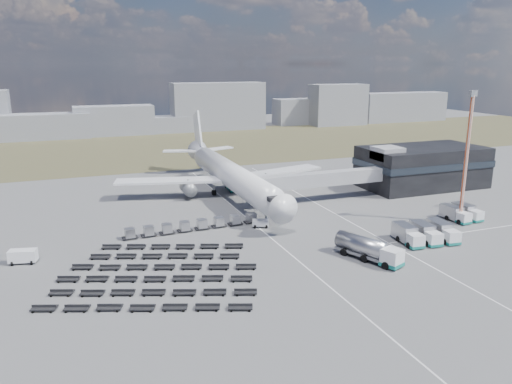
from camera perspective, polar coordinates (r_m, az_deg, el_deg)
name	(u,v)px	position (r m, az deg, el deg)	size (l,w,h in m)	color
ground	(285,240)	(88.13, 3.33, -5.45)	(420.00, 420.00, 0.00)	#565659
grass_strip	(166,146)	(191.05, -10.20, 5.19)	(420.00, 90.00, 0.01)	#49442B
lane_markings	(326,228)	(94.81, 8.01, -4.12)	(47.12, 110.00, 0.01)	silver
terminal	(422,166)	(131.17, 18.40, 2.84)	(30.40, 16.40, 11.00)	black
jet_bridge	(314,180)	(111.03, 6.61, 1.39)	(30.30, 3.80, 7.05)	#939399
airliner	(229,173)	(115.85, -3.13, 2.13)	(51.59, 64.53, 17.62)	white
skyline	(127,114)	(228.49, -14.49, 8.67)	(314.94, 22.31, 24.31)	gray
fuel_tanker	(368,249)	(80.54, 12.72, -6.37)	(6.98, 11.46, 3.63)	white
pushback_tug	(260,223)	(94.33, 0.52, -3.62)	(3.08, 1.73, 1.41)	white
utility_van	(23,257)	(85.50, -25.10, -6.71)	(4.06, 1.84, 2.19)	white
catering_truck	(233,183)	(121.94, -2.66, 0.98)	(3.35, 7.04, 3.14)	white
service_trucks_near	(426,233)	(91.36, 18.81, -4.47)	(10.05, 8.00, 2.86)	white
service_trucks_far	(461,213)	(106.48, 22.40, -2.21)	(5.95, 6.95, 2.64)	white
uld_row	(193,225)	(92.93, -7.16, -3.79)	(25.90, 2.89, 1.75)	black
baggage_dollies	(157,273)	(74.95, -11.22, -9.09)	(32.93, 30.78, 0.74)	black
floodlight_mast	(466,158)	(102.31, 22.90, 3.58)	(2.40, 1.95, 25.30)	#C5481F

